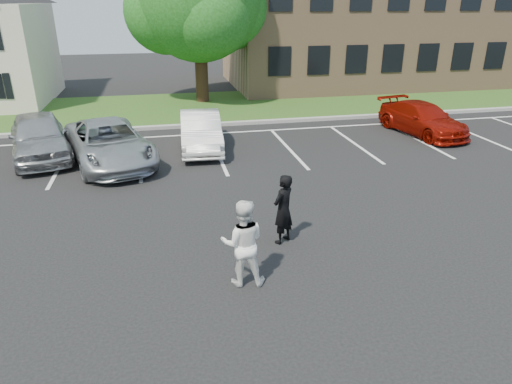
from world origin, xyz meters
TOP-DOWN VIEW (x-y plane):
  - ground_plane at (0.00, 0.00)m, footprint 90.00×90.00m
  - curb at (0.00, 12.00)m, footprint 40.00×0.30m
  - grass_strip at (0.00, 16.00)m, footprint 44.00×8.00m
  - stall_lines at (1.40, 8.95)m, footprint 34.00×5.36m
  - office_building at (14.00, 21.99)m, footprint 22.40×10.40m
  - tree at (0.53, 17.52)m, footprint 7.80×7.20m
  - man_black_suit at (0.60, 0.77)m, footprint 0.74×0.71m
  - man_white_shirt at (-0.64, -0.72)m, footprint 1.00×0.84m
  - car_silver_west at (-6.38, 8.77)m, footprint 3.06×5.09m
  - car_silver_minivan at (-3.86, 7.62)m, footprint 3.83×5.77m
  - car_white_sedan at (-0.53, 8.64)m, footprint 1.73×4.36m
  - car_red_compact at (9.00, 8.79)m, footprint 2.58×4.76m

SIDE VIEW (x-z plane):
  - ground_plane at x=0.00m, z-range 0.00..0.00m
  - stall_lines at x=1.40m, z-range 0.00..0.01m
  - grass_strip at x=0.00m, z-range 0.00..0.08m
  - curb at x=0.00m, z-range 0.00..0.15m
  - car_red_compact at x=9.00m, z-range 0.00..1.31m
  - car_white_sedan at x=-0.53m, z-range 0.00..1.41m
  - car_silver_minivan at x=-3.86m, z-range 0.00..1.47m
  - car_silver_west at x=-6.38m, z-range 0.00..1.62m
  - man_black_suit at x=0.60m, z-range 0.00..1.71m
  - man_white_shirt at x=-0.64m, z-range 0.00..1.83m
  - office_building at x=14.00m, z-range 0.01..8.31m
  - tree at x=0.53m, z-range 0.95..9.75m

